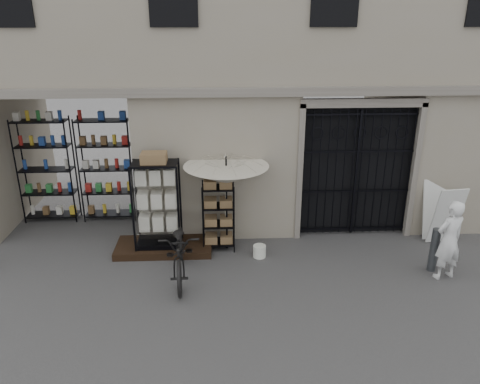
{
  "coord_description": "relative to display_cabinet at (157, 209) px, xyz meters",
  "views": [
    {
      "loc": [
        -1.23,
        -7.32,
        4.71
      ],
      "look_at": [
        -0.8,
        1.4,
        1.35
      ],
      "focal_mm": 35.0,
      "sensor_mm": 36.0,
      "label": 1
    }
  ],
  "objects": [
    {
      "name": "ground",
      "position": [
        2.48,
        -1.53,
        -0.96
      ],
      "size": [
        80.0,
        80.0,
        0.0
      ],
      "primitive_type": "plane",
      "color": "black",
      "rests_on": "ground"
    },
    {
      "name": "shopkeeper",
      "position": [
        5.49,
        -1.31,
        -0.96
      ],
      "size": [
        1.0,
        1.66,
        0.37
      ],
      "primitive_type": "imported",
      "rotation": [
        0.0,
        0.0,
        3.44
      ],
      "color": "white",
      "rests_on": "ground"
    },
    {
      "name": "iron_gate",
      "position": [
        4.23,
        0.75,
        0.54
      ],
      "size": [
        2.5,
        0.21,
        3.0
      ],
      "color": "black",
      "rests_on": "ground"
    },
    {
      "name": "bicycle",
      "position": [
        0.52,
        -1.03,
        -0.96
      ],
      "size": [
        0.76,
        1.1,
        2.02
      ],
      "primitive_type": "imported",
      "rotation": [
        0.0,
        0.0,
        0.06
      ],
      "color": "black",
      "rests_on": "ground"
    },
    {
      "name": "shop_shelving",
      "position": [
        -2.07,
        1.77,
        0.29
      ],
      "size": [
        2.7,
        0.5,
        2.5
      ],
      "primitive_type": "cube",
      "color": "black",
      "rests_on": "ground"
    },
    {
      "name": "main_building",
      "position": [
        2.48,
        2.47,
        3.54
      ],
      "size": [
        14.0,
        4.0,
        9.0
      ],
      "primitive_type": "cube",
      "color": "gray",
      "rests_on": "ground"
    },
    {
      "name": "wire_rack",
      "position": [
        1.24,
        0.09,
        -0.24
      ],
      "size": [
        0.75,
        0.63,
        1.46
      ],
      "rotation": [
        0.0,
        0.0,
        0.31
      ],
      "color": "black",
      "rests_on": "ground"
    },
    {
      "name": "steel_bollard",
      "position": [
        5.38,
        -1.05,
        -0.52
      ],
      "size": [
        0.19,
        0.19,
        0.88
      ],
      "primitive_type": "cylinder",
      "rotation": [
        0.0,
        0.0,
        -0.21
      ],
      "color": "#51565A",
      "rests_on": "ground"
    },
    {
      "name": "shop_recess",
      "position": [
        -2.02,
        1.27,
        0.54
      ],
      "size": [
        3.0,
        1.7,
        3.0
      ],
      "primitive_type": "cube",
      "color": "black",
      "rests_on": "ground"
    },
    {
      "name": "white_bucket",
      "position": [
        2.07,
        -0.35,
        -0.83
      ],
      "size": [
        0.32,
        0.32,
        0.25
      ],
      "primitive_type": "cylinder",
      "rotation": [
        0.0,
        0.0,
        0.26
      ],
      "color": "white",
      "rests_on": "ground"
    },
    {
      "name": "market_umbrella",
      "position": [
        1.41,
        0.06,
        0.8
      ],
      "size": [
        1.92,
        1.93,
        2.45
      ],
      "rotation": [
        0.0,
        0.0,
        0.33
      ],
      "color": "black",
      "rests_on": "ground"
    },
    {
      "name": "display_cabinet",
      "position": [
        0.0,
        0.0,
        0.0
      ],
      "size": [
        1.01,
        0.77,
        1.95
      ],
      "rotation": [
        0.0,
        0.0,
        0.26
      ],
      "color": "black",
      "rests_on": "step_platform"
    },
    {
      "name": "easel_sign",
      "position": [
        6.05,
        0.18,
        -0.28
      ],
      "size": [
        0.7,
        0.78,
        1.31
      ],
      "rotation": [
        0.0,
        0.0,
        0.12
      ],
      "color": "silver",
      "rests_on": "ground"
    },
    {
      "name": "step_platform",
      "position": [
        0.08,
        0.02,
        -0.88
      ],
      "size": [
        2.0,
        0.9,
        0.15
      ],
      "primitive_type": "cube",
      "color": "black",
      "rests_on": "ground"
    }
  ]
}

